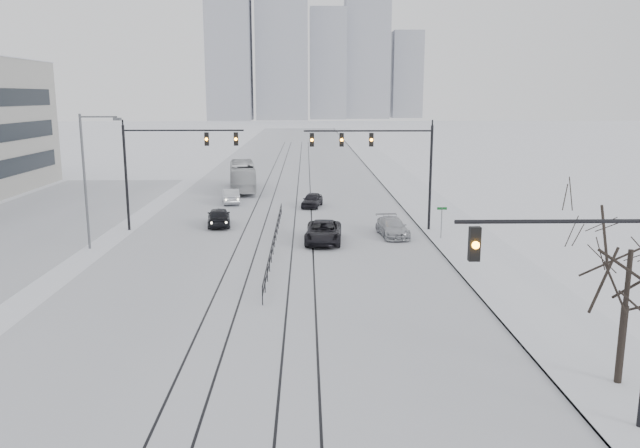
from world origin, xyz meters
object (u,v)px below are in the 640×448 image
Objects in this scene: bare_tree at (630,264)px; sedan_sb_outer at (230,196)px; traffic_mast_near at (601,289)px; sedan_sb_inner at (219,217)px; sedan_nb_front at (323,232)px; box_truck at (242,177)px; sedan_nb_far at (312,200)px; sedan_nb_right at (392,227)px.

bare_tree is 1.40× the size of sedan_sb_outer.
traffic_mast_near is at bearing 100.15° from sedan_sb_outer.
traffic_mast_near is 1.15× the size of bare_tree.
bare_tree reaches higher than sedan_sb_outer.
sedan_sb_inner is 0.82× the size of sedan_nb_front.
sedan_nb_front is (8.12, -5.84, -0.00)m from sedan_sb_inner.
bare_tree reaches higher than sedan_nb_front.
traffic_mast_near is at bearing -128.76° from bare_tree.
box_truck is (-8.13, 24.83, 0.80)m from sedan_nb_front.
bare_tree is 0.55× the size of box_truck.
sedan_sb_inner is 11.28m from sedan_nb_far.
bare_tree is at bearing -62.12° from sedan_nb_far.
sedan_nb_far is (-0.65, 14.29, -0.09)m from sedan_nb_front.
traffic_mast_near is 45.05m from sedan_sb_outer.
sedan_sb_outer is (-0.35, 10.71, -0.03)m from sedan_sb_inner.
sedan_sb_inner reaches higher than sedan_nb_front.
sedan_sb_inner reaches higher than sedan_nb_far.
bare_tree is 1.14× the size of sedan_nb_front.
bare_tree reaches higher than sedan_nb_far.
sedan_sb_inner is at bearing 116.45° from traffic_mast_near.
sedan_nb_far is (-8.08, 39.72, -3.91)m from traffic_mast_near.
traffic_mast_near reaches higher than sedan_nb_front.
sedan_sb_outer is at bearing 127.34° from sedan_nb_right.
traffic_mast_near is at bearing -69.96° from sedan_nb_front.
sedan_sb_outer is at bearing -95.77° from sedan_sb_inner.
bare_tree is 1.33× the size of sedan_nb_right.
sedan_nb_right is at bearing -53.13° from sedan_nb_far.
bare_tree is at bearing 51.24° from traffic_mast_near.
traffic_mast_near is 35.12m from sedan_sb_inner.
sedan_nb_right is at bearing 155.72° from sedan_sb_inner.
sedan_sb_inner is at bearing -119.53° from sedan_nb_far.
sedan_nb_right is (13.24, -3.96, -0.08)m from sedan_sb_inner.
box_truck is at bearing 111.90° from sedan_nb_front.
sedan_nb_front is at bearing 136.67° from sedan_sb_inner.
sedan_nb_far is 12.95m from box_truck.
sedan_nb_right is at bearing 113.34° from box_truck.
box_truck is (-15.56, 50.25, -3.02)m from traffic_mast_near.
sedan_sb_outer is 1.13× the size of sedan_nb_far.
sedan_nb_front is at bearing 101.47° from box_truck.
sedan_nb_right is 1.19× the size of sedan_nb_far.
bare_tree is 1.39× the size of sedan_sb_inner.
sedan_nb_front is 26.14m from box_truck.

